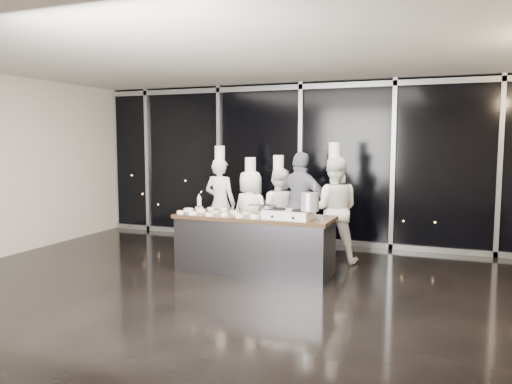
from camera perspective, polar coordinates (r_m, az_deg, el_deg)
ground at (r=7.13m, az=-2.94°, el=-10.84°), size 9.00×9.00×0.00m
room_shell at (r=6.76m, az=-1.68°, el=7.53°), size 9.02×7.02×3.21m
window_wall at (r=10.06m, az=5.16°, el=3.31°), size 8.90×0.11×3.20m
demo_counter at (r=7.82m, az=-0.21°, el=-5.90°), size 2.46×0.86×0.90m
stove at (r=7.42m, az=3.74°, el=-2.55°), size 0.74×0.50×0.14m
frying_pan at (r=7.52m, az=1.33°, el=-1.66°), size 0.45×0.27×0.04m
stock_pot at (r=7.25m, az=6.19°, el=-1.12°), size 0.28×0.28×0.26m
prep_bowls at (r=7.93m, az=-4.56°, el=-2.28°), size 1.42×0.71×0.05m
squeeze_bottle at (r=8.51m, az=-6.51°, el=-1.08°), size 0.07×0.07×0.26m
chef_far_left at (r=9.49m, az=-4.12°, el=-1.19°), size 0.66×0.46×1.95m
chef_left at (r=8.91m, az=-0.64°, el=-2.31°), size 0.84×0.65×1.76m
chef_center at (r=8.98m, az=2.56°, el=-2.15°), size 0.81×0.65×1.79m
guest at (r=8.79m, az=5.18°, el=-1.45°), size 1.17×0.71×1.86m
chef_right at (r=8.49m, az=8.85°, el=-1.93°), size 0.99×0.84×2.02m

